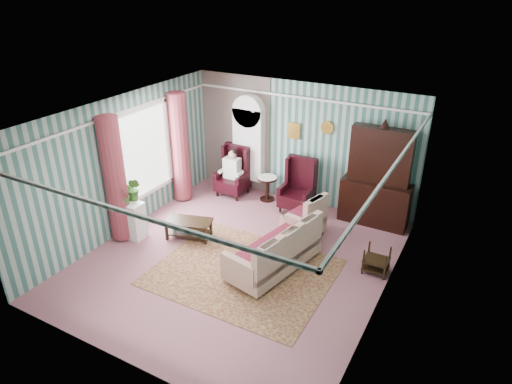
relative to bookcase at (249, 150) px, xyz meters
The scene contains 17 objects.
floor 3.34m from the bookcase, 64.58° to the right, with size 6.00×6.00×0.00m, color #94565F.
room_shell 2.90m from the bookcase, 74.62° to the right, with size 5.53×6.02×2.91m.
bookcase is the anchor object (origin of this frame).
dresser_hutch 3.25m from the bookcase, ahead, with size 1.50×0.56×2.36m, color black.
wingback_left 0.68m from the bookcase, 122.66° to the right, with size 0.76×0.80×1.25m, color black.
wingback_right 1.63m from the bookcase, 14.57° to the right, with size 0.76×0.80×1.25m, color black.
seated_woman 0.70m from the bookcase, 122.66° to the right, with size 0.44×0.40×1.18m, color silver, non-canonical shape.
round_side_table 1.07m from the bookcase, 20.27° to the right, with size 0.50×0.50×0.60m, color black.
nest_table 4.37m from the bookcase, 26.92° to the right, with size 0.45×0.38×0.54m, color black.
plant_stand 3.39m from the bookcase, 108.49° to the right, with size 0.55×0.35×0.80m, color silver.
rug 3.72m from the bookcase, 62.28° to the right, with size 3.20×2.60×0.01m, color #4A2018.
sofa 3.51m from the bookcase, 52.91° to the right, with size 1.97×0.99×0.97m, color beige.
floral_armchair 2.56m from the bookcase, 32.77° to the right, with size 0.80×0.74×0.93m, color beige.
coffee_table 2.77m from the bookcase, 89.47° to the right, with size 0.96×0.48×0.41m, color black.
potted_plant_a 3.42m from the bookcase, 108.15° to the right, with size 0.39×0.34×0.44m, color #25551A.
potted_plant_b 3.16m from the bookcase, 108.67° to the right, with size 0.29×0.23×0.52m, color #194816.
potted_plant_c 3.23m from the bookcase, 110.48° to the right, with size 0.20×0.20×0.35m, color #2A5A1C.
Camera 1 is at (3.89, -6.36, 5.10)m, focal length 32.00 mm.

